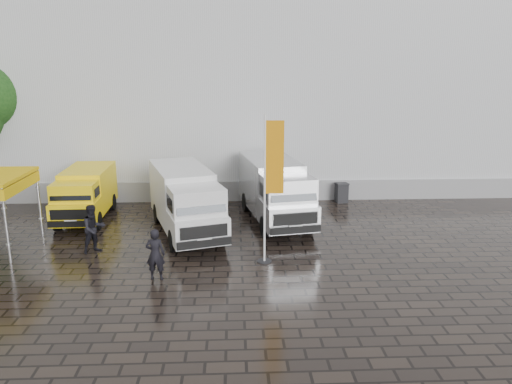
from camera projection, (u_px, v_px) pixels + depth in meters
The scene contains 10 objects.
ground at pixel (255, 260), 17.38m from camera, with size 120.00×120.00×0.00m, color black.
exhibition_hall at pixel (276, 75), 31.48m from camera, with size 44.00×16.00×12.00m, color silver.
hall_plinth at pixel (288, 190), 25.04m from camera, with size 44.00×0.15×1.00m, color gray.
van_yellow at pixel (85, 195), 21.78m from camera, with size 1.81×4.71×2.17m, color yellow, non-canonical shape.
van_white at pixel (186, 202), 19.90m from camera, with size 1.98×5.95×2.58m, color silver, non-canonical shape.
van_silver at pixel (275, 192), 21.46m from camera, with size 2.02×6.07×2.63m, color #B0B1B5, non-canonical shape.
flagpole at pixel (270, 182), 16.58m from camera, with size 0.88×0.50×5.08m.
wheelie_bin at pixel (342, 193), 24.69m from camera, with size 0.59×0.59×0.97m, color black.
person_front at pixel (155, 254), 15.66m from camera, with size 0.61×0.40×1.67m, color black.
person_tent at pixel (94, 229), 17.94m from camera, with size 0.87×0.67×1.78m, color black.
Camera 1 is at (-0.69, -16.24, 6.59)m, focal length 35.00 mm.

